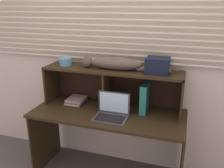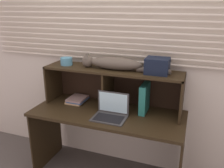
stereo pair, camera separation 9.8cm
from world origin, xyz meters
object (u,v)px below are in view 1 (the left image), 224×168
Objects in this scene: book_stack at (77,100)px; storage_box at (158,65)px; cat at (114,63)px; binder_upright at (145,98)px; laptop at (112,112)px; small_basket at (66,62)px.

storage_box is at bearing 0.15° from book_stack.
binder_upright is (0.33, 0.00, -0.33)m from cat.
laptop is 1.41× the size of book_stack.
laptop reaches higher than book_stack.
cat reaches higher than small_basket.
book_stack is at bearing -179.83° from binder_upright.
cat is at bearing -180.00° from binder_upright.
binder_upright is (0.28, 0.23, 0.10)m from laptop.
small_basket reaches higher than binder_upright.
laptop is (0.05, -0.23, -0.43)m from cat.
small_basket is (-0.11, 0.00, 0.43)m from book_stack.
storage_box reaches higher than small_basket.
storage_box reaches higher than cat.
binder_upright is at bearing 0.00° from cat.
book_stack is at bearing -1.21° from small_basket.
book_stack is 1.00m from storage_box.
book_stack is 1.03× the size of storage_box.
cat is 0.55m from small_basket.
binder_upright is 0.36m from storage_box.
binder_upright is 1.30× the size of book_stack.
book_stack is at bearing 155.03° from laptop.
storage_box is (0.99, 0.00, 0.04)m from small_basket.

